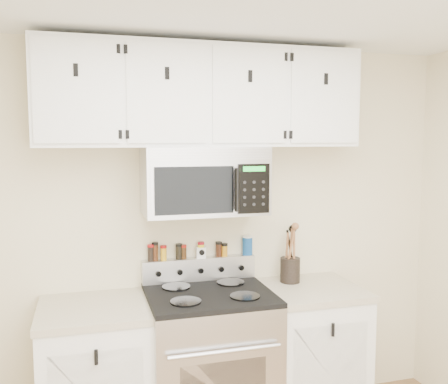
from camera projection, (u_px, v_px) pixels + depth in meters
name	position (u px, v px, depth m)	size (l,w,h in m)	color
back_wall	(198.00, 235.00, 3.34)	(3.50, 0.01, 2.50)	beige
range	(210.00, 364.00, 3.12)	(0.76, 0.65, 1.10)	#B7B7BA
base_cabinet_left	(96.00, 381.00, 2.95)	(0.64, 0.62, 0.92)	white
base_cabinet_right	(309.00, 354.00, 3.33)	(0.64, 0.62, 0.92)	white
microwave	(204.00, 181.00, 3.12)	(0.76, 0.44, 0.42)	#9E9EA3
upper_cabinets	(203.00, 96.00, 3.08)	(2.00, 0.35, 0.62)	white
utensil_crock	(290.00, 268.00, 3.38)	(0.13, 0.13, 0.39)	black
kitchen_timer	(201.00, 252.00, 3.32)	(0.06, 0.05, 0.07)	white
salt_canister	(247.00, 245.00, 3.41)	(0.07, 0.07, 0.13)	navy
spice_jar_0	(151.00, 253.00, 3.23)	(0.05, 0.05, 0.11)	black
spice_jar_1	(155.00, 251.00, 3.24)	(0.04, 0.04, 0.12)	#442210
spice_jar_2	(164.00, 253.00, 3.25)	(0.04, 0.04, 0.10)	gold
spice_jar_3	(179.00, 251.00, 3.28)	(0.05, 0.05, 0.10)	black
spice_jar_4	(184.00, 252.00, 3.29)	(0.04, 0.04, 0.09)	#3E240E
spice_jar_5	(201.00, 250.00, 3.32)	(0.04, 0.04, 0.11)	yellow
spice_jar_6	(219.00, 249.00, 3.35)	(0.04, 0.04, 0.10)	#391B0D
spice_jar_7	(224.00, 250.00, 3.36)	(0.04, 0.04, 0.09)	#C08116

